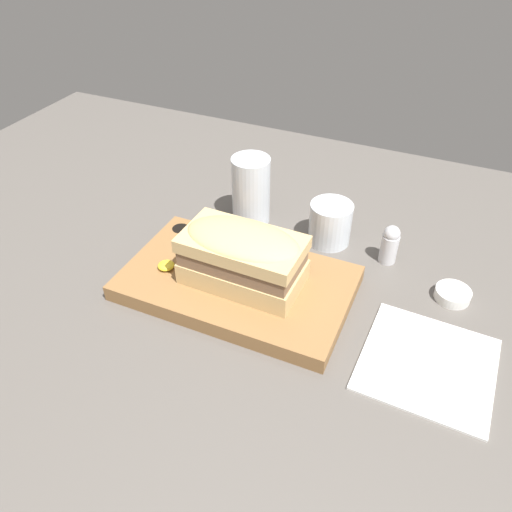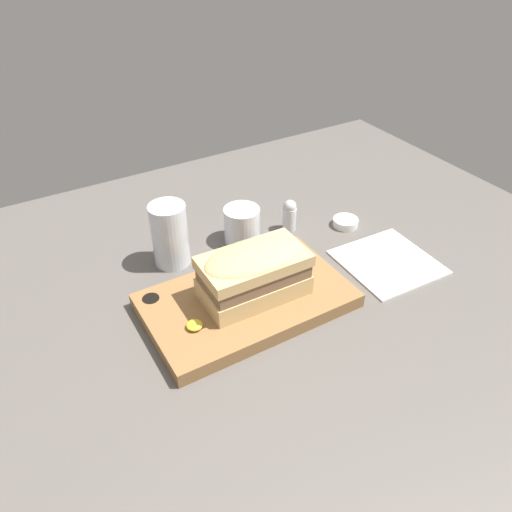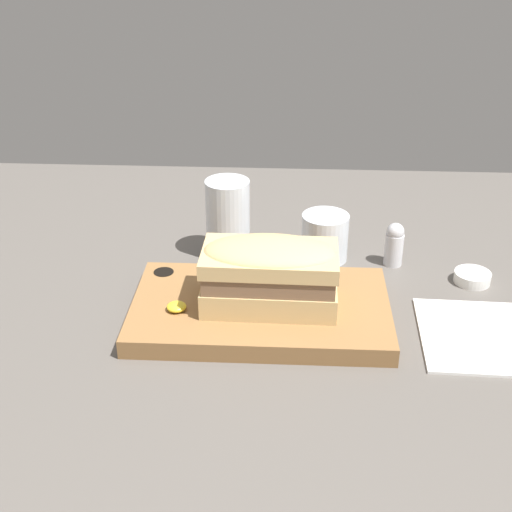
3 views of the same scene
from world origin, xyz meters
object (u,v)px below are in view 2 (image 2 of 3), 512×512
(wine_glass, at_px, (242,226))
(sandwich, at_px, (254,271))
(condiment_dish, at_px, (345,222))
(water_glass, at_px, (170,239))
(serving_board, at_px, (246,300))
(salt_shaker, at_px, (289,215))
(napkin, at_px, (388,262))

(wine_glass, bearing_deg, sandwich, -113.52)
(condiment_dish, bearing_deg, water_glass, 169.32)
(serving_board, height_order, sandwich, sandwich)
(serving_board, height_order, wine_glass, wine_glass)
(serving_board, relative_size, water_glass, 2.77)
(sandwich, xyz_separation_m, salt_shaker, (0.18, 0.17, -0.04))
(napkin, distance_m, salt_shaker, 0.22)
(napkin, height_order, salt_shaker, salt_shaker)
(wine_glass, height_order, condiment_dish, wine_glass)
(salt_shaker, bearing_deg, condiment_dish, -24.46)
(sandwich, height_order, wine_glass, sandwich)
(wine_glass, height_order, napkin, wine_glass)
(serving_board, xyz_separation_m, water_glass, (-0.06, 0.18, 0.04))
(water_glass, height_order, salt_shaker, water_glass)
(wine_glass, distance_m, salt_shaker, 0.11)
(serving_board, relative_size, napkin, 1.97)
(water_glass, bearing_deg, serving_board, -72.15)
(salt_shaker, relative_size, condiment_dish, 1.30)
(wine_glass, relative_size, salt_shaker, 1.07)
(salt_shaker, bearing_deg, napkin, -63.54)
(serving_board, distance_m, sandwich, 0.06)
(serving_board, bearing_deg, salt_shaker, 39.73)
(serving_board, distance_m, water_glass, 0.20)
(water_glass, height_order, condiment_dish, water_glass)
(salt_shaker, xyz_separation_m, condiment_dish, (0.11, -0.05, -0.03))
(sandwich, bearing_deg, serving_board, 162.81)
(serving_board, distance_m, napkin, 0.30)
(sandwich, distance_m, water_glass, 0.20)
(sandwich, height_order, condiment_dish, sandwich)
(salt_shaker, bearing_deg, serving_board, -140.27)
(serving_board, xyz_separation_m, wine_glass, (0.09, 0.18, 0.02))
(serving_board, relative_size, condiment_dish, 6.49)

